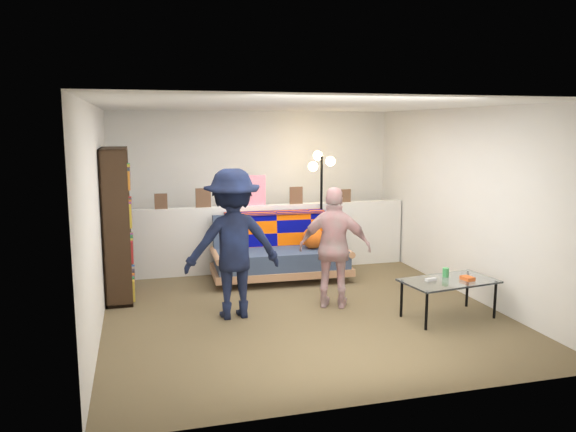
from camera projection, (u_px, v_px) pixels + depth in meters
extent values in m
plane|color=brown|center=(297.00, 306.00, 6.83)|extent=(5.00, 5.00, 0.00)
cube|color=silver|center=(254.00, 187.00, 9.03)|extent=(4.50, 0.10, 2.40)
cube|color=silver|center=(97.00, 217.00, 6.06)|extent=(0.10, 5.00, 2.40)
cube|color=silver|center=(465.00, 202.00, 7.22)|extent=(0.10, 5.00, 2.40)
cube|color=white|center=(297.00, 106.00, 6.45)|extent=(4.50, 5.00, 0.10)
cube|color=silver|center=(264.00, 238.00, 8.47)|extent=(4.45, 0.15, 1.00)
cube|color=brown|center=(161.00, 201.00, 7.97)|extent=(0.18, 0.02, 0.22)
cube|color=brown|center=(203.00, 198.00, 8.12)|extent=(0.22, 0.02, 0.28)
cube|color=white|center=(251.00, 191.00, 8.28)|extent=(0.45, 0.02, 0.45)
cube|color=brown|center=(296.00, 195.00, 8.48)|extent=(0.20, 0.02, 0.26)
cube|color=brown|center=(346.00, 196.00, 8.69)|extent=(0.16, 0.02, 0.20)
cube|color=#AD7954|center=(281.00, 270.00, 7.96)|extent=(1.96, 0.93, 0.10)
cube|color=#32415B|center=(282.00, 258.00, 7.89)|extent=(1.85, 0.77, 0.24)
cube|color=#32415B|center=(276.00, 232.00, 8.21)|extent=(1.84, 0.30, 0.58)
cylinder|color=#AD7954|center=(216.00, 255.00, 7.72)|extent=(0.12, 0.87, 0.09)
cylinder|color=#AD7954|center=(342.00, 249.00, 8.13)|extent=(0.12, 0.87, 0.09)
cube|color=#050978|center=(277.00, 233.00, 8.13)|extent=(1.48, 0.15, 0.53)
cube|color=#050978|center=(275.00, 213.00, 8.21)|extent=(1.48, 0.30, 0.03)
sphere|color=#DA5013|center=(313.00, 238.00, 7.95)|extent=(0.31, 0.31, 0.31)
cube|color=black|center=(105.00, 224.00, 7.01)|extent=(0.02, 0.95, 1.90)
cube|color=black|center=(116.00, 231.00, 6.60)|extent=(0.32, 0.02, 1.90)
cube|color=black|center=(118.00, 218.00, 7.49)|extent=(0.32, 0.02, 1.90)
cube|color=black|center=(113.00, 149.00, 6.90)|extent=(0.32, 0.95, 0.02)
cube|color=black|center=(121.00, 295.00, 7.19)|extent=(0.32, 0.95, 0.04)
cube|color=black|center=(119.00, 258.00, 7.12)|extent=(0.32, 0.91, 0.02)
cube|color=black|center=(117.00, 224.00, 7.05)|extent=(0.32, 0.91, 0.02)
cube|color=black|center=(115.00, 189.00, 6.98)|extent=(0.32, 0.91, 0.02)
cube|color=#AF2329|center=(122.00, 281.00, 7.17)|extent=(0.23, 0.89, 0.32)
cube|color=#224896|center=(120.00, 245.00, 7.10)|extent=(0.23, 0.89, 0.30)
cube|color=gold|center=(118.00, 211.00, 7.02)|extent=(0.23, 0.89, 0.32)
cube|color=#389A5F|center=(117.00, 175.00, 6.95)|extent=(0.23, 0.89, 0.30)
cylinder|color=black|center=(426.00, 311.00, 6.00)|extent=(0.04, 0.04, 0.42)
cylinder|color=black|center=(495.00, 300.00, 6.37)|extent=(0.04, 0.04, 0.42)
cylinder|color=black|center=(401.00, 299.00, 6.42)|extent=(0.04, 0.04, 0.42)
cylinder|color=black|center=(467.00, 290.00, 6.79)|extent=(0.04, 0.04, 0.42)
cube|color=silver|center=(449.00, 281.00, 6.36)|extent=(1.12, 0.72, 0.02)
cube|color=silver|center=(431.00, 280.00, 6.32)|extent=(0.13, 0.07, 0.03)
cube|color=orange|center=(467.00, 278.00, 6.35)|extent=(0.12, 0.16, 0.04)
cylinder|color=#46A85A|center=(446.00, 272.00, 6.48)|extent=(0.08, 0.08, 0.11)
cylinder|color=black|center=(321.00, 268.00, 8.59)|extent=(0.31, 0.31, 0.03)
cylinder|color=black|center=(321.00, 213.00, 8.45)|extent=(0.05, 0.05, 1.73)
sphere|color=#FFC672|center=(313.00, 166.00, 8.31)|extent=(0.14, 0.14, 0.14)
sphere|color=#FFC672|center=(330.00, 161.00, 8.39)|extent=(0.14, 0.14, 0.14)
sphere|color=#FFC672|center=(318.00, 156.00, 8.43)|extent=(0.14, 0.14, 0.14)
imported|color=black|center=(233.00, 244.00, 6.35)|extent=(1.13, 0.68, 1.70)
imported|color=pink|center=(335.00, 248.00, 6.70)|extent=(0.93, 0.67, 1.46)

